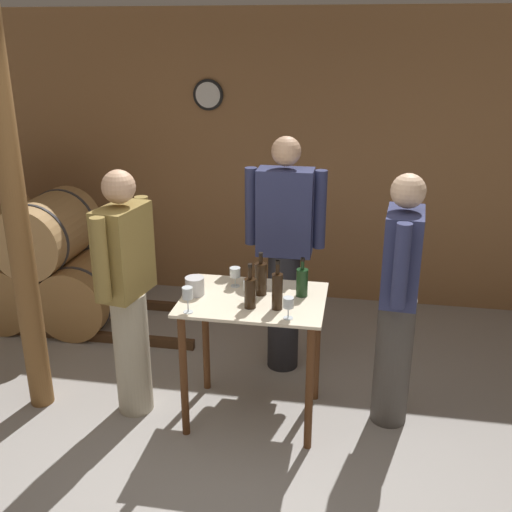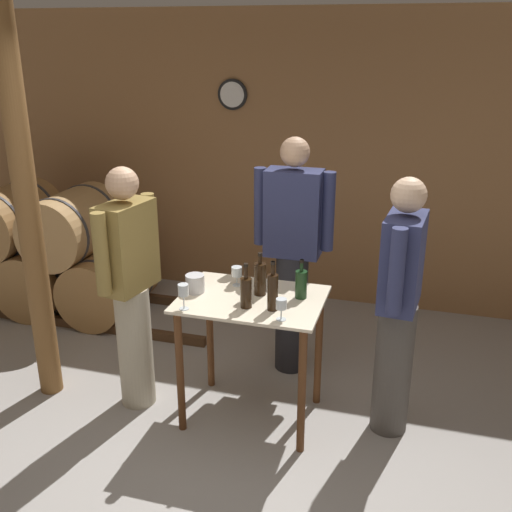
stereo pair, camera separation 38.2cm
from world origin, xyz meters
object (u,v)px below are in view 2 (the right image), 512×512
wine_bottle_far_left (246,291)px  wine_bottle_center (273,291)px  ice_bucket (195,283)px  wine_glass_near_right (246,286)px  wooden_post (28,214)px  wine_glass_near_left (183,291)px  wine_glass_far_side (281,305)px  wine_bottle_left (260,278)px  wine_glass_near_center (237,272)px  person_host (293,252)px  person_visitor_with_scarf (399,305)px  wine_bottle_right (301,283)px  person_visitor_bearded (130,285)px

wine_bottle_far_left → wine_bottle_center: wine_bottle_center is taller
ice_bucket → wine_glass_near_right: bearing=-6.4°
wooden_post → wine_glass_near_left: 1.22m
wine_bottle_far_left → wine_glass_far_side: wine_bottle_far_left is taller
wine_bottle_left → wine_glass_near_center: (-0.19, 0.10, -0.02)m
wine_glass_near_right → person_host: 0.76m
wine_glass_near_center → wine_bottle_left: bearing=-27.4°
wine_bottle_center → person_host: 0.83m
wine_bottle_center → ice_bucket: 0.57m
wine_bottle_center → wine_glass_near_right: (-0.19, 0.08, -0.03)m
wooden_post → wine_bottle_far_left: 1.56m
wooden_post → wine_glass_near_right: size_ratio=19.90×
wine_glass_near_left → wine_glass_near_right: wine_glass_near_left is taller
wine_glass_near_center → person_visitor_with_scarf: (1.07, -0.05, -0.08)m
wooden_post → wine_glass_near_right: (1.49, 0.06, -0.37)m
wine_bottle_center → wine_glass_near_center: size_ratio=2.39×
wine_bottle_right → person_visitor_bearded: 1.14m
wine_bottle_center → wooden_post: bearing=179.2°
wooden_post → wine_bottle_center: 1.72m
wine_glass_near_center → person_visitor_bearded: size_ratio=0.08×
wooden_post → wine_bottle_left: (1.55, 0.18, -0.35)m
wine_bottle_far_left → wine_bottle_right: size_ratio=1.11×
wooden_post → wine_bottle_right: bearing=6.3°
wine_bottle_right → person_visitor_with_scarf: person_visitor_with_scarf is taller
wine_glass_far_side → person_host: (-0.15, 0.95, -0.02)m
wooden_post → wine_bottle_left: 1.60m
wooden_post → person_visitor_bearded: (0.69, 0.04, -0.45)m
wine_glass_near_left → wine_bottle_right: bearing=29.2°
wine_glass_far_side → person_host: 0.96m
wine_bottle_center → wine_glass_near_right: bearing=157.7°
wine_bottle_left → person_visitor_bearded: (-0.86, -0.13, -0.10)m
wine_glass_near_center → wine_glass_far_side: 0.58m
wine_bottle_right → wine_bottle_far_left: bearing=-141.7°
person_host → wine_bottle_right: bearing=-72.3°
wine_bottle_far_left → wine_glass_near_left: (-0.36, -0.13, 0.02)m
wine_bottle_right → person_visitor_bearded: size_ratio=0.15×
wine_glass_near_center → wooden_post: bearing=-168.6°
wine_glass_far_side → wine_glass_near_left: bearing=-177.7°
wine_glass_near_left → wine_glass_near_right: (0.33, 0.22, -0.02)m
wine_glass_far_side → wine_bottle_far_left: bearing=156.5°
person_host → person_visitor_with_scarf: bearing=-35.7°
wooden_post → wine_bottle_right: (1.81, 0.20, -0.37)m
wine_bottle_left → wine_glass_far_side: size_ratio=2.13×
wine_glass_far_side → person_host: bearing=98.9°
wine_bottle_left → wine_glass_near_left: size_ratio=1.75×
wine_bottle_left → ice_bucket: bearing=-169.3°
wooden_post → person_host: wooden_post is taller
wine_glass_near_right → person_host: bearing=80.2°
person_visitor_with_scarf → wine_glass_near_right: bearing=-169.7°
person_host → person_visitor_bearded: (-0.93, -0.76, -0.06)m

